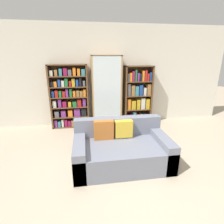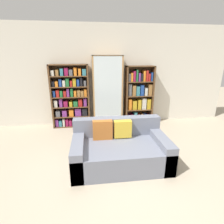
# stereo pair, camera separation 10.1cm
# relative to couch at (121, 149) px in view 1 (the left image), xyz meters

# --- Properties ---
(ground_plane) EXTENTS (16.00, 16.00, 0.00)m
(ground_plane) POSITION_rel_couch_xyz_m (0.16, -0.63, -0.27)
(ground_plane) COLOR tan
(wall_back) EXTENTS (6.67, 0.06, 2.70)m
(wall_back) POSITION_rel_couch_xyz_m (0.16, 2.14, 1.08)
(wall_back) COLOR silver
(wall_back) RESTS_ON ground
(couch) EXTENTS (1.67, 0.99, 0.76)m
(couch) POSITION_rel_couch_xyz_m (0.00, 0.00, 0.00)
(couch) COLOR slate
(couch) RESTS_ON ground
(bookshelf_left) EXTENTS (1.00, 0.32, 1.68)m
(bookshelf_left) POSITION_rel_couch_xyz_m (-1.01, 1.94, 0.54)
(bookshelf_left) COLOR brown
(bookshelf_left) RESTS_ON ground
(display_cabinet) EXTENTS (0.80, 0.36, 1.90)m
(display_cabinet) POSITION_rel_couch_xyz_m (-0.02, 1.92, 0.69)
(display_cabinet) COLOR #AD7F4C
(display_cabinet) RESTS_ON ground
(bookshelf_right) EXTENTS (0.78, 0.32, 1.63)m
(bookshelf_right) POSITION_rel_couch_xyz_m (0.87, 1.94, 0.51)
(bookshelf_right) COLOR brown
(bookshelf_right) RESTS_ON ground
(wine_bottle) EXTENTS (0.08, 0.08, 0.35)m
(wine_bottle) POSITION_rel_couch_xyz_m (0.52, 1.37, -0.12)
(wine_bottle) COLOR #143819
(wine_bottle) RESTS_ON ground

